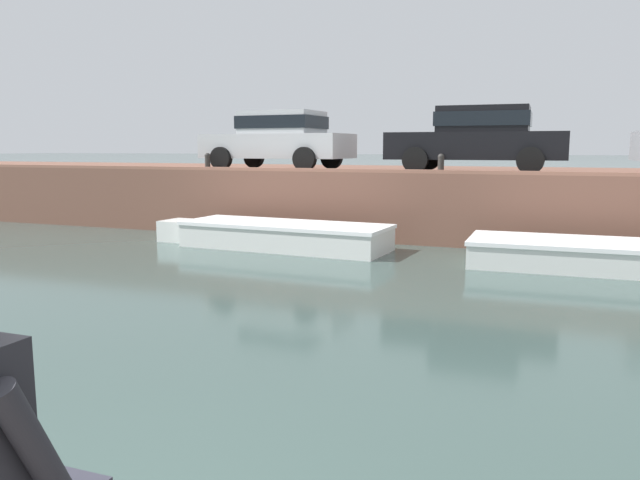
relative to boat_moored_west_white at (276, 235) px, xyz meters
The scene contains 9 objects.
ground_plane 5.94m from the boat_moored_west_white, 52.22° to the right, with size 400.00×400.00×0.00m, color #384C47.
far_quay_wall 5.78m from the boat_moored_west_white, 50.82° to the left, with size 60.00×6.00×1.67m, color brown.
far_wall_coping 4.21m from the boat_moored_west_white, 23.49° to the left, with size 60.00×0.24×0.08m, color #925F4C.
boat_moored_west_white is the anchor object (origin of this frame).
boat_moored_central_white 6.81m from the boat_moored_west_white, ahead, with size 5.34×1.89×0.52m.
car_leftmost_silver 3.74m from the boat_moored_west_white, 113.26° to the left, with size 4.03×2.06×1.54m.
car_left_inner_black 5.40m from the boat_moored_west_white, 34.29° to the left, with size 4.17×2.05×1.54m.
mooring_bollard_west 3.65m from the boat_moored_west_white, 148.46° to the left, with size 0.15×0.15×0.45m.
mooring_bollard_mid 4.12m from the boat_moored_west_white, 26.85° to the left, with size 0.15×0.15×0.45m.
Camera 1 is at (2.41, -1.80, 2.25)m, focal length 35.00 mm.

